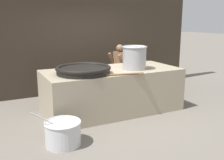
{
  "coord_description": "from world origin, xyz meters",
  "views": [
    {
      "loc": [
        -2.64,
        -5.34,
        2.13
      ],
      "look_at": [
        0.0,
        0.0,
        0.75
      ],
      "focal_mm": 42.0,
      "sensor_mm": 36.0,
      "label": 1
    }
  ],
  "objects_px": {
    "giant_wok_near": "(83,70)",
    "prep_bowl_vegetables": "(63,132)",
    "cook": "(119,68)",
    "stock_pot": "(134,57)"
  },
  "relations": [
    {
      "from": "giant_wok_near",
      "to": "prep_bowl_vegetables",
      "type": "relative_size",
      "value": 1.42
    },
    {
      "from": "giant_wok_near",
      "to": "cook",
      "type": "xyz_separation_m",
      "value": [
        1.52,
        1.21,
        -0.29
      ]
    },
    {
      "from": "cook",
      "to": "prep_bowl_vegetables",
      "type": "distance_m",
      "value": 3.28
    },
    {
      "from": "giant_wok_near",
      "to": "stock_pot",
      "type": "distance_m",
      "value": 1.26
    },
    {
      "from": "prep_bowl_vegetables",
      "to": "cook",
      "type": "bearing_deg",
      "value": 44.59
    },
    {
      "from": "cook",
      "to": "prep_bowl_vegetables",
      "type": "bearing_deg",
      "value": 32.48
    },
    {
      "from": "giant_wok_near",
      "to": "cook",
      "type": "bearing_deg",
      "value": 38.52
    },
    {
      "from": "giant_wok_near",
      "to": "prep_bowl_vegetables",
      "type": "bearing_deg",
      "value": -126.51
    },
    {
      "from": "stock_pot",
      "to": "cook",
      "type": "height_order",
      "value": "stock_pot"
    },
    {
      "from": "stock_pot",
      "to": "prep_bowl_vegetables",
      "type": "height_order",
      "value": "stock_pot"
    }
  ]
}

